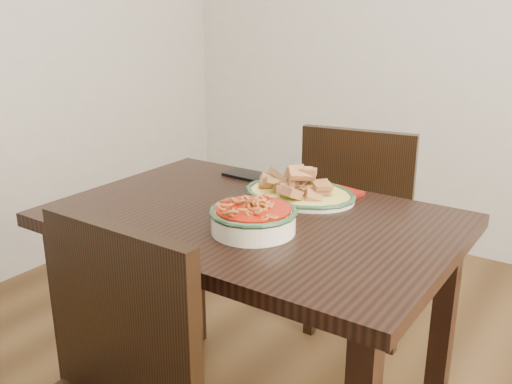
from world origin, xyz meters
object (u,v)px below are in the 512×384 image
Objects in this scene: fish_plate at (300,184)px; smartphone at (245,175)px; chair_far at (361,221)px; noodle_bowl at (253,216)px; dining_table at (252,248)px.

fish_plate is 2.39× the size of smartphone.
chair_far is 3.83× the size of noodle_bowl.
dining_table is 0.74m from chair_far.
chair_far is 0.57m from smartphone.
chair_far is at bearing 91.58° from fish_plate.
chair_far reaches higher than fish_plate.
chair_far reaches higher than smartphone.
smartphone is at bearing 50.29° from chair_far.
fish_plate reaches higher than smartphone.
noodle_bowl is at bearing -48.94° from smartphone.
smartphone is at bearing 128.34° from dining_table.
chair_far is 6.06× the size of smartphone.
dining_table is 7.68× the size of smartphone.
noodle_bowl is (0.08, -0.11, 0.15)m from dining_table.
fish_plate reaches higher than noodle_bowl.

